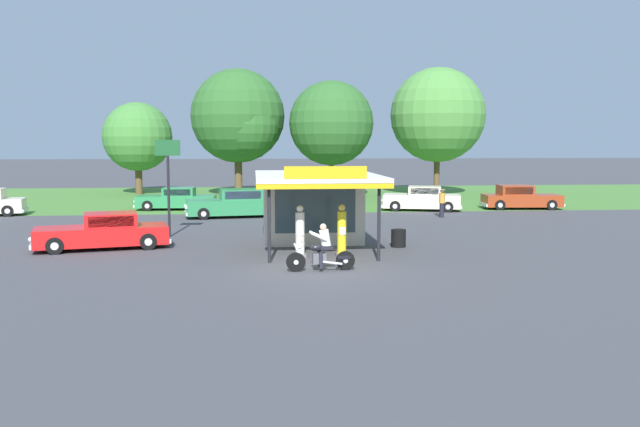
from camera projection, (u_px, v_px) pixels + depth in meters
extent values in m
plane|color=#424247|center=(316.00, 269.00, 22.68)|extent=(300.00, 300.00, 0.00)
cube|color=#477A33|center=(281.00, 197.00, 52.36)|extent=(120.00, 24.00, 0.01)
cube|color=beige|center=(312.00, 208.00, 28.98)|extent=(4.12, 3.16, 2.83)
cube|color=#384C56|center=(315.00, 211.00, 27.43)|extent=(3.30, 0.05, 1.81)
cube|color=silver|center=(316.00, 176.00, 26.99)|extent=(4.82, 7.37, 0.16)
cube|color=gold|center=(316.00, 180.00, 27.01)|extent=(4.82, 7.37, 0.18)
cube|color=gold|center=(326.00, 173.00, 23.34)|extent=(2.89, 0.08, 0.44)
cylinder|color=black|center=(379.00, 222.00, 24.09)|extent=(0.12, 0.12, 2.83)
cylinder|color=black|center=(269.00, 223.00, 23.70)|extent=(0.12, 0.12, 2.83)
cube|color=slate|center=(300.00, 255.00, 25.21)|extent=(0.44, 0.44, 0.10)
cylinder|color=silver|center=(300.00, 233.00, 25.13)|extent=(0.34, 0.34, 1.55)
cube|color=white|center=(300.00, 232.00, 24.94)|extent=(0.22, 0.02, 0.28)
sphere|color=white|center=(300.00, 209.00, 25.03)|extent=(0.26, 0.26, 0.26)
cube|color=slate|center=(342.00, 254.00, 25.37)|extent=(0.44, 0.44, 0.10)
cylinder|color=yellow|center=(342.00, 232.00, 25.28)|extent=(0.34, 0.34, 1.57)
cube|color=white|center=(342.00, 231.00, 25.09)|extent=(0.22, 0.02, 0.28)
sphere|color=#EACC4C|center=(342.00, 208.00, 25.18)|extent=(0.26, 0.26, 0.26)
cylinder|color=black|center=(296.00, 262.00, 22.21)|extent=(0.65, 0.15, 0.64)
cylinder|color=silver|center=(296.00, 262.00, 22.21)|extent=(0.17, 0.13, 0.16)
cylinder|color=black|center=(345.00, 261.00, 22.49)|extent=(0.65, 0.15, 0.64)
cylinder|color=silver|center=(345.00, 261.00, 22.49)|extent=(0.17, 0.13, 0.16)
ellipsoid|color=black|center=(318.00, 248.00, 22.29)|extent=(0.58, 0.28, 0.24)
cube|color=#59595E|center=(319.00, 258.00, 22.33)|extent=(0.46, 0.27, 0.36)
cube|color=black|center=(328.00, 249.00, 22.35)|extent=(0.50, 0.29, 0.10)
cylinder|color=silver|center=(299.00, 254.00, 22.20)|extent=(0.37, 0.10, 0.71)
cylinder|color=silver|center=(302.00, 242.00, 22.18)|extent=(0.09, 0.70, 0.04)
sphere|color=silver|center=(299.00, 247.00, 22.18)|extent=(0.16, 0.16, 0.16)
cube|color=black|center=(344.00, 257.00, 22.47)|extent=(0.45, 0.21, 0.12)
cylinder|color=silver|center=(332.00, 263.00, 22.28)|extent=(0.71, 0.13, 0.18)
cube|color=black|center=(326.00, 247.00, 22.34)|extent=(0.42, 0.37, 0.14)
cylinder|color=black|center=(321.00, 260.00, 22.19)|extent=(0.14, 0.24, 0.56)
cylinder|color=black|center=(319.00, 259.00, 22.50)|extent=(0.14, 0.24, 0.56)
cylinder|color=white|center=(325.00, 238.00, 22.30)|extent=(0.43, 0.35, 0.60)
sphere|color=tan|center=(323.00, 227.00, 22.25)|extent=(0.22, 0.22, 0.22)
cylinder|color=white|center=(319.00, 237.00, 22.05)|extent=(0.54, 0.13, 0.31)
cylinder|color=white|center=(317.00, 235.00, 22.44)|extent=(0.54, 0.13, 0.31)
cube|color=red|center=(102.00, 235.00, 26.97)|extent=(5.40, 3.02, 0.72)
cube|color=red|center=(111.00, 219.00, 27.02)|extent=(2.34, 2.09, 0.53)
cube|color=#283847|center=(85.00, 220.00, 26.70)|extent=(0.38, 1.46, 0.43)
cube|color=#283847|center=(111.00, 222.00, 26.24)|extent=(1.67, 0.42, 0.40)
cube|color=#283847|center=(110.00, 217.00, 27.79)|extent=(1.67, 0.42, 0.40)
cube|color=silver|center=(32.00, 244.00, 26.17)|extent=(0.53, 1.79, 0.18)
cube|color=silver|center=(167.00, 238.00, 27.82)|extent=(0.53, 1.79, 0.18)
sphere|color=white|center=(31.00, 240.00, 25.56)|extent=(0.18, 0.18, 0.18)
sphere|color=white|center=(33.00, 235.00, 26.71)|extent=(0.18, 0.18, 0.18)
cylinder|color=black|center=(55.00, 246.00, 25.59)|extent=(0.69, 0.35, 0.66)
cylinder|color=silver|center=(55.00, 246.00, 25.59)|extent=(0.34, 0.28, 0.30)
cylinder|color=black|center=(57.00, 240.00, 27.28)|extent=(0.69, 0.35, 0.66)
cylinder|color=silver|center=(57.00, 240.00, 27.28)|extent=(0.34, 0.28, 0.30)
cylinder|color=black|center=(148.00, 242.00, 26.71)|extent=(0.69, 0.35, 0.66)
cylinder|color=silver|center=(148.00, 242.00, 26.71)|extent=(0.34, 0.28, 0.30)
cylinder|color=black|center=(145.00, 236.00, 28.39)|extent=(0.69, 0.35, 0.66)
cylinder|color=silver|center=(145.00, 236.00, 28.39)|extent=(0.34, 0.28, 0.30)
cube|color=silver|center=(25.00, 210.00, 39.57)|extent=(0.36, 1.69, 0.18)
cylinder|color=black|center=(8.00, 211.00, 38.58)|extent=(0.68, 0.29, 0.66)
cylinder|color=silver|center=(8.00, 211.00, 38.58)|extent=(0.33, 0.26, 0.30)
cylinder|color=black|center=(14.00, 208.00, 40.18)|extent=(0.68, 0.29, 0.66)
cylinder|color=silver|center=(14.00, 208.00, 40.18)|extent=(0.33, 0.26, 0.30)
cube|color=#2D844C|center=(177.00, 201.00, 42.58)|extent=(4.95, 2.11, 0.72)
cube|color=#2D844C|center=(179.00, 192.00, 42.53)|extent=(1.99, 1.75, 0.50)
cube|color=#283847|center=(164.00, 192.00, 42.48)|extent=(0.10, 1.48, 0.40)
cube|color=#283847|center=(177.00, 192.00, 41.71)|extent=(1.63, 0.10, 0.38)
cube|color=#283847|center=(181.00, 191.00, 43.34)|extent=(1.63, 0.10, 0.38)
cube|color=silver|center=(137.00, 205.00, 42.47)|extent=(0.20, 1.81, 0.18)
cube|color=silver|center=(216.00, 205.00, 42.74)|extent=(0.20, 1.81, 0.18)
sphere|color=white|center=(135.00, 202.00, 41.84)|extent=(0.18, 0.18, 0.18)
sphere|color=white|center=(139.00, 200.00, 43.05)|extent=(0.18, 0.18, 0.18)
cylinder|color=black|center=(147.00, 206.00, 41.63)|extent=(0.67, 0.23, 0.66)
cylinder|color=silver|center=(147.00, 206.00, 41.63)|extent=(0.31, 0.23, 0.30)
cylinder|color=black|center=(153.00, 203.00, 43.40)|extent=(0.67, 0.23, 0.66)
cylinder|color=silver|center=(153.00, 203.00, 43.40)|extent=(0.31, 0.23, 0.30)
cylinder|color=black|center=(201.00, 206.00, 41.81)|extent=(0.67, 0.23, 0.66)
cylinder|color=silver|center=(201.00, 206.00, 41.81)|extent=(0.31, 0.23, 0.30)
cylinder|color=black|center=(205.00, 203.00, 43.58)|extent=(0.67, 0.23, 0.66)
cylinder|color=silver|center=(205.00, 203.00, 43.58)|extent=(0.31, 0.23, 0.30)
cube|color=beige|center=(422.00, 201.00, 42.05)|extent=(5.04, 3.02, 0.83)
cube|color=beige|center=(425.00, 190.00, 41.95)|extent=(2.34, 2.12, 0.51)
cube|color=#283847|center=(409.00, 190.00, 42.10)|extent=(0.41, 1.45, 0.41)
cube|color=#283847|center=(425.00, 191.00, 41.14)|extent=(1.64, 0.45, 0.39)
cube|color=#283847|center=(425.00, 189.00, 42.76)|extent=(1.64, 0.45, 0.39)
cube|color=silver|center=(383.00, 205.00, 42.44)|extent=(0.57, 1.78, 0.18)
cube|color=silver|center=(460.00, 206.00, 41.71)|extent=(0.57, 1.78, 0.18)
sphere|color=white|center=(383.00, 201.00, 41.81)|extent=(0.18, 0.18, 0.18)
sphere|color=white|center=(384.00, 199.00, 43.01)|extent=(0.18, 0.18, 0.18)
cylinder|color=black|center=(395.00, 206.00, 41.44)|extent=(0.69, 0.36, 0.66)
cylinder|color=silver|center=(395.00, 206.00, 41.44)|extent=(0.34, 0.29, 0.30)
cylinder|color=black|center=(396.00, 204.00, 43.20)|extent=(0.69, 0.36, 0.66)
cylinder|color=silver|center=(396.00, 204.00, 43.20)|extent=(0.34, 0.29, 0.30)
cylinder|color=black|center=(448.00, 207.00, 40.95)|extent=(0.69, 0.36, 0.66)
cylinder|color=silver|center=(448.00, 207.00, 40.95)|extent=(0.34, 0.29, 0.30)
cylinder|color=black|center=(447.00, 204.00, 42.70)|extent=(0.69, 0.36, 0.66)
cylinder|color=silver|center=(447.00, 204.00, 42.70)|extent=(0.34, 0.29, 0.30)
cube|color=gold|center=(320.00, 200.00, 43.50)|extent=(5.47, 3.20, 0.76)
cube|color=gold|center=(315.00, 189.00, 43.51)|extent=(2.51, 2.12, 0.55)
cube|color=#283847|center=(331.00, 190.00, 43.30)|extent=(0.44, 1.33, 0.44)
cube|color=#283847|center=(317.00, 189.00, 44.25)|extent=(1.76, 0.56, 0.42)
cube|color=#283847|center=(312.00, 190.00, 42.77)|extent=(1.76, 0.56, 0.42)
cube|color=silver|center=(361.00, 204.00, 43.02)|extent=(0.60, 1.64, 0.18)
cube|color=silver|center=(281.00, 203.00, 44.04)|extent=(0.60, 1.64, 0.18)
sphere|color=white|center=(362.00, 199.00, 43.54)|extent=(0.18, 0.18, 0.18)
sphere|color=white|center=(360.00, 200.00, 42.43)|extent=(0.18, 0.18, 0.18)
cylinder|color=black|center=(349.00, 202.00, 43.99)|extent=(0.69, 0.38, 0.66)
cylinder|color=silver|center=(349.00, 202.00, 43.99)|extent=(0.35, 0.30, 0.30)
cylinder|color=black|center=(345.00, 205.00, 42.38)|extent=(0.69, 0.38, 0.66)
cylinder|color=silver|center=(345.00, 205.00, 42.38)|extent=(0.35, 0.30, 0.30)
cylinder|color=black|center=(297.00, 201.00, 44.67)|extent=(0.69, 0.38, 0.66)
cylinder|color=silver|center=(297.00, 201.00, 44.67)|extent=(0.35, 0.30, 0.30)
cylinder|color=black|center=(291.00, 204.00, 43.07)|extent=(0.69, 0.38, 0.66)
cylinder|color=silver|center=(291.00, 204.00, 43.07)|extent=(0.35, 0.30, 0.30)
cube|color=#993819|center=(521.00, 200.00, 43.03)|extent=(4.94, 2.31, 0.74)
cube|color=#993819|center=(515.00, 190.00, 42.96)|extent=(2.19, 1.85, 0.60)
cube|color=#283847|center=(531.00, 190.00, 42.97)|extent=(0.16, 1.49, 0.48)
cube|color=#283847|center=(511.00, 189.00, 43.78)|extent=(1.75, 0.17, 0.46)
cube|color=#283847|center=(519.00, 191.00, 42.13)|extent=(1.75, 0.17, 0.46)
cube|color=silver|center=(559.00, 204.00, 43.10)|extent=(0.27, 1.83, 0.18)
cube|color=silver|center=(484.00, 204.00, 43.02)|extent=(0.27, 1.83, 0.18)
sphere|color=white|center=(556.00, 199.00, 43.68)|extent=(0.18, 0.18, 0.18)
sphere|color=white|center=(563.00, 201.00, 42.46)|extent=(0.18, 0.18, 0.18)
cylinder|color=black|center=(542.00, 202.00, 43.98)|extent=(0.67, 0.25, 0.66)
cylinder|color=silver|center=(542.00, 202.00, 43.98)|extent=(0.31, 0.24, 0.30)
cylinder|color=black|center=(552.00, 205.00, 42.19)|extent=(0.67, 0.25, 0.66)
cylinder|color=silver|center=(552.00, 205.00, 42.19)|extent=(0.31, 0.24, 0.30)
cylinder|color=black|center=(492.00, 203.00, 43.93)|extent=(0.67, 0.25, 0.66)
cylinder|color=silver|center=(492.00, 203.00, 43.93)|extent=(0.31, 0.24, 0.30)
cylinder|color=black|center=(500.00, 205.00, 42.14)|extent=(0.67, 0.25, 0.66)
cylinder|color=silver|center=(500.00, 205.00, 42.14)|extent=(0.31, 0.24, 0.30)
cube|color=#2D844C|center=(235.00, 207.00, 38.31)|extent=(5.61, 2.64, 0.84)
cube|color=#2D844C|center=(241.00, 194.00, 38.32)|extent=(2.57, 1.98, 0.57)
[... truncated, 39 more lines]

